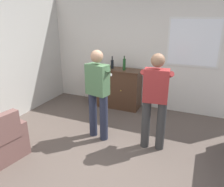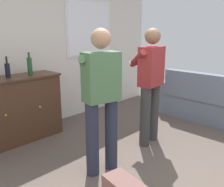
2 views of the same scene
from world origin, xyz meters
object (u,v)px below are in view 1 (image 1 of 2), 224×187
(bottle_wine_green, at_px, (124,64))
(bottle_liquor_amber, at_px, (112,64))
(person_standing_left, at_px, (98,91))
(person_standing_right, at_px, (155,98))
(sideboard_cabinet, at_px, (115,88))

(bottle_wine_green, bearing_deg, bottle_liquor_amber, 174.05)
(person_standing_left, height_order, person_standing_right, same)
(sideboard_cabinet, xyz_separation_m, bottle_liquor_amber, (-0.07, 0.00, 0.61))
(bottle_liquor_amber, xyz_separation_m, person_standing_right, (1.40, -1.47, -0.16))
(sideboard_cabinet, distance_m, person_standing_left, 1.62)
(bottle_liquor_amber, bearing_deg, sideboard_cabinet, -2.95)
(bottle_wine_green, height_order, person_standing_right, person_standing_right)
(sideboard_cabinet, distance_m, bottle_wine_green, 0.68)
(bottle_liquor_amber, bearing_deg, person_standing_right, -46.24)
(person_standing_left, bearing_deg, bottle_liquor_amber, 103.81)
(bottle_wine_green, distance_m, person_standing_left, 1.51)
(bottle_wine_green, bearing_deg, sideboard_cabinet, 173.28)
(sideboard_cabinet, xyz_separation_m, person_standing_right, (1.34, -1.46, 0.44))
(sideboard_cabinet, bearing_deg, bottle_liquor_amber, 177.05)
(person_standing_right, bearing_deg, bottle_wine_green, 127.00)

